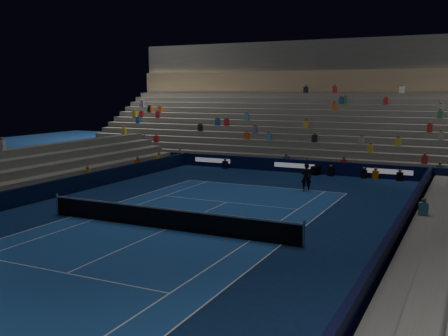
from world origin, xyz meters
TOP-DOWN VIEW (x-y plane):
  - ground at (0.00, 0.00)m, footprint 90.00×90.00m
  - court_surface at (0.00, 0.00)m, footprint 10.97×23.77m
  - sponsor_barrier_far at (0.00, 18.50)m, footprint 44.00×0.25m
  - sponsor_barrier_east at (9.70, 0.00)m, footprint 0.25×37.00m
  - sponsor_barrier_west at (-9.70, 0.00)m, footprint 0.25×37.00m
  - grandstand_main at (0.00, 27.90)m, footprint 44.00×15.20m
  - tennis_net at (0.00, 0.00)m, footprint 12.90×0.10m
  - tennis_player at (3.01, 11.49)m, footprint 0.75×0.63m
  - broadcast_camera at (1.78, 17.98)m, footprint 0.66×1.03m

SIDE VIEW (x-z plane):
  - ground at x=0.00m, z-range 0.00..0.00m
  - court_surface at x=0.00m, z-range 0.00..0.01m
  - broadcast_camera at x=1.78m, z-range 0.01..0.66m
  - sponsor_barrier_far at x=0.00m, z-range 0.00..1.00m
  - sponsor_barrier_east at x=9.70m, z-range 0.00..1.00m
  - sponsor_barrier_west at x=-9.70m, z-range 0.00..1.00m
  - tennis_net at x=0.00m, z-range -0.05..1.05m
  - tennis_player at x=3.01m, z-range 0.00..1.76m
  - grandstand_main at x=0.00m, z-range -2.22..8.98m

